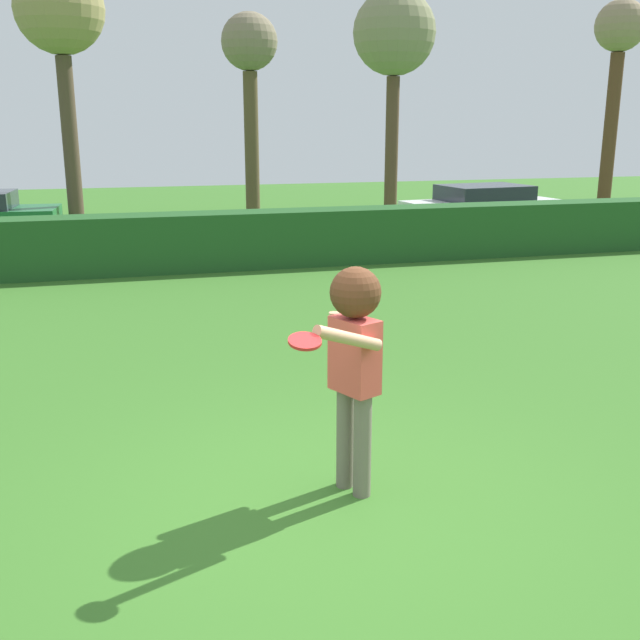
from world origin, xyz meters
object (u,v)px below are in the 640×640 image
at_px(person, 354,347).
at_px(oak_tree, 60,18).
at_px(willow_tree, 394,38).
at_px(birch_tree, 250,58).
at_px(parked_car_white, 484,207).
at_px(frisbee, 305,341).
at_px(bare_elm_tree, 619,47).

height_order(person, oak_tree, oak_tree).
xyz_separation_m(willow_tree, birch_tree, (-4.31, 0.27, -0.63)).
height_order(parked_car_white, birch_tree, birch_tree).
bearing_deg(oak_tree, parked_car_white, -8.34).
bearing_deg(person, oak_tree, 100.47).
xyz_separation_m(parked_car_white, birch_tree, (-5.35, 4.48, 3.95)).
distance_m(frisbee, bare_elm_tree, 21.97).
height_order(frisbee, oak_tree, oak_tree).
relative_size(oak_tree, birch_tree, 1.09).
xyz_separation_m(parked_car_white, bare_elm_tree, (5.96, 3.19, 4.40)).
bearing_deg(frisbee, willow_tree, 67.65).
bearing_deg(bare_elm_tree, parked_car_white, -151.89).
relative_size(willow_tree, bare_elm_tree, 1.02).
bearing_deg(willow_tree, bare_elm_tree, -8.33).
xyz_separation_m(person, willow_tree, (6.65, 16.90, 4.07)).
relative_size(frisbee, bare_elm_tree, 0.04).
distance_m(person, oak_tree, 14.98).
distance_m(person, willow_tree, 18.61).
bearing_deg(oak_tree, willow_tree, 16.23).
distance_m(frisbee, oak_tree, 15.33).
bearing_deg(birch_tree, person, -97.74).
height_order(person, parked_car_white, person).
relative_size(person, willow_tree, 0.27).
height_order(person, willow_tree, willow_tree).
xyz_separation_m(frisbee, oak_tree, (-2.11, 14.72, 3.74)).
xyz_separation_m(frisbee, bare_elm_tree, (14.16, 16.39, 3.66)).
bearing_deg(bare_elm_tree, willow_tree, 171.67).
relative_size(frisbee, parked_car_white, 0.05).
height_order(willow_tree, birch_tree, willow_tree).
bearing_deg(frisbee, parked_car_white, 58.19).
xyz_separation_m(parked_car_white, willow_tree, (-1.03, 4.21, 4.58)).
bearing_deg(birch_tree, frisbee, -99.14).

